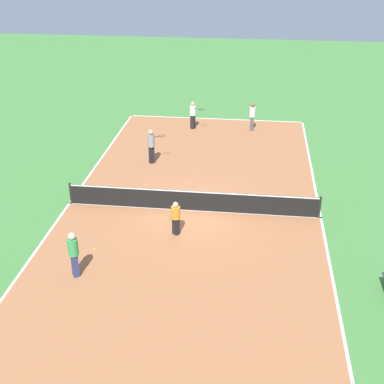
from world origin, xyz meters
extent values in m
plane|color=#47843D|center=(0.00, 0.00, 0.00)|extent=(80.00, 80.00, 0.00)
cube|color=#AD6B42|center=(0.00, 0.00, 0.01)|extent=(11.08, 24.87, 0.02)
cube|color=white|center=(-5.49, 0.00, 0.02)|extent=(0.10, 24.87, 0.00)
cube|color=white|center=(5.49, 0.00, 0.02)|extent=(0.10, 24.87, 0.00)
cube|color=white|center=(0.00, -12.38, 0.02)|extent=(11.08, 0.10, 0.00)
cube|color=white|center=(0.00, 0.00, 0.02)|extent=(11.08, 0.10, 0.00)
cylinder|color=black|center=(-5.39, 0.00, 0.51)|extent=(0.10, 0.10, 0.98)
cylinder|color=black|center=(5.39, 0.00, 0.51)|extent=(0.10, 0.10, 0.98)
cube|color=black|center=(0.00, 0.00, 0.49)|extent=(10.78, 0.03, 0.93)
cube|color=white|center=(0.00, 0.00, 0.92)|extent=(10.78, 0.04, 0.06)
cube|color=navy|center=(3.46, 5.31, 0.46)|extent=(0.31, 0.32, 0.87)
cylinder|color=green|center=(3.46, 5.31, 1.20)|extent=(0.50, 0.50, 0.61)
sphere|color=beige|center=(3.46, 5.31, 1.64)|extent=(0.26, 0.26, 0.26)
cube|color=#4C4C51|center=(-2.34, -10.54, 0.45)|extent=(0.21, 0.26, 0.84)
cylinder|color=silver|center=(-2.34, -10.54, 1.16)|extent=(0.37, 0.37, 0.59)
sphere|color=brown|center=(-2.34, -10.54, 1.59)|extent=(0.25, 0.25, 0.25)
cube|color=black|center=(0.39, 2.06, 0.38)|extent=(0.32, 0.32, 0.71)
cylinder|color=orange|center=(0.39, 2.06, 0.99)|extent=(0.51, 0.51, 0.50)
sphere|color=beige|center=(0.39, 2.06, 1.35)|extent=(0.21, 0.21, 0.21)
cylinder|color=#262626|center=(0.62, 1.83, 1.11)|extent=(0.22, 0.22, 0.03)
torus|color=black|center=(0.82, 1.64, 1.11)|extent=(0.43, 0.43, 0.02)
cube|color=black|center=(2.70, -4.90, 0.48)|extent=(0.32, 0.30, 0.91)
cylinder|color=gray|center=(2.70, -4.90, 1.25)|extent=(0.50, 0.50, 0.64)
sphere|color=tan|center=(2.70, -4.90, 1.71)|extent=(0.27, 0.27, 0.27)
cylinder|color=#262626|center=(2.43, -5.07, 1.41)|extent=(0.25, 0.18, 0.03)
torus|color=black|center=(2.20, -5.22, 1.41)|extent=(0.42, 0.42, 0.02)
cube|color=black|center=(1.23, -10.40, 0.44)|extent=(0.31, 0.28, 0.84)
cylinder|color=white|center=(1.23, -10.40, 1.16)|extent=(0.46, 0.46, 0.59)
sphere|color=tan|center=(1.23, -10.40, 1.58)|extent=(0.25, 0.25, 0.25)
cylinder|color=#262626|center=(0.93, -10.28, 1.30)|extent=(0.27, 0.13, 0.03)
torus|color=black|center=(0.66, -10.19, 1.30)|extent=(0.39, 0.39, 0.02)
sphere|color=#CCE033|center=(3.64, -1.22, 0.06)|extent=(0.07, 0.07, 0.07)
sphere|color=#CCE033|center=(3.27, 3.62, 0.06)|extent=(0.07, 0.07, 0.07)
camera|label=1|loc=(-2.47, 20.23, 11.04)|focal=50.00mm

